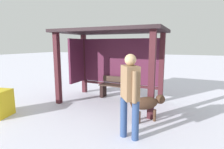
{
  "coord_description": "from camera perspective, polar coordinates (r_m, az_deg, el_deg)",
  "views": [
    {
      "loc": [
        2.35,
        -5.1,
        1.86
      ],
      "look_at": [
        0.06,
        0.01,
        0.92
      ],
      "focal_mm": 28.74,
      "sensor_mm": 36.0,
      "label": 1
    }
  ],
  "objects": [
    {
      "name": "bus_shelter",
      "position": [
        5.89,
        -0.65,
        8.03
      ],
      "size": [
        3.33,
        1.9,
        2.31
      ],
      "color": "#451C23",
      "rests_on": "ground"
    },
    {
      "name": "bench_left_inside",
      "position": [
        6.24,
        1.3,
        -4.46
      ],
      "size": [
        1.18,
        0.36,
        0.75
      ],
      "color": "#433128",
      "rests_on": "ground"
    },
    {
      "name": "person_walking",
      "position": [
        3.48,
        5.72,
        -5.06
      ],
      "size": [
        0.46,
        0.53,
        1.69
      ],
      "color": "#8F6C4C",
      "rests_on": "ground"
    },
    {
      "name": "ground_plane",
      "position": [
        5.92,
        -0.53,
        -8.78
      ],
      "size": [
        60.0,
        60.0,
        0.0
      ],
      "primitive_type": "plane",
      "color": "white"
    },
    {
      "name": "dog",
      "position": [
        4.51,
        11.36,
        -9.01
      ],
      "size": [
        0.78,
        0.73,
        0.64
      ],
      "color": "#4B3022",
      "rests_on": "ground"
    }
  ]
}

